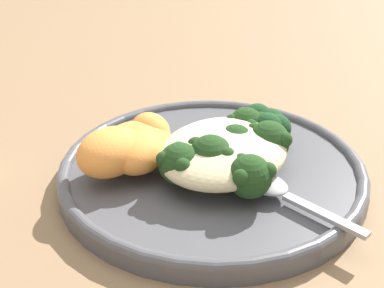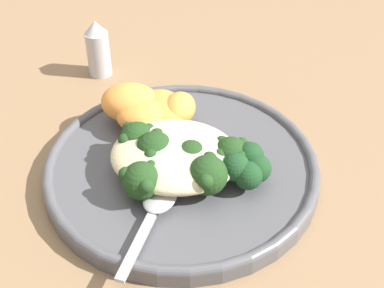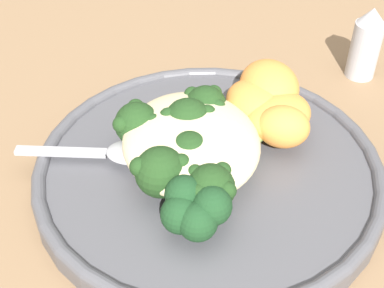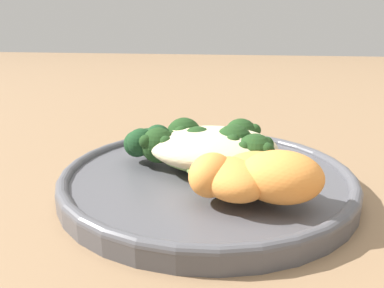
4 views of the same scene
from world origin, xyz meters
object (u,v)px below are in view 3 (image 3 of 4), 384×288
object	(u,v)px
broccoli_stalk_1	(196,127)
broccoli_stalk_3	(198,153)
broccoli_stalk_4	(181,166)
kale_tuft	(196,207)
broccoli_stalk_2	(154,129)
sweet_potato_chunk_0	(255,104)
sweet_potato_chunk_2	(269,87)
plate	(209,168)
broccoli_stalk_0	(209,113)
sweet_potato_chunk_1	(278,116)
sweet_potato_chunk_3	(283,127)
quinoa_mound	(191,141)
spoon	(120,152)
broccoli_stalk_5	(213,184)
salt_shaker	(366,43)

from	to	relation	value
broccoli_stalk_1	broccoli_stalk_3	xyz separation A→B (m)	(0.03, -0.00, -0.00)
broccoli_stalk_4	kale_tuft	distance (m)	0.04
broccoli_stalk_2	sweet_potato_chunk_0	bearing A→B (deg)	-144.13
sweet_potato_chunk_0	sweet_potato_chunk_2	distance (m)	0.03
sweet_potato_chunk_0	kale_tuft	world-z (taller)	same
plate	broccoli_stalk_0	xyz separation A→B (m)	(-0.04, 0.01, 0.03)
sweet_potato_chunk_0	sweet_potato_chunk_1	xyz separation A→B (m)	(0.02, 0.02, -0.00)
sweet_potato_chunk_1	sweet_potato_chunk_3	distance (m)	0.02
quinoa_mound	spoon	xyz separation A→B (m)	(-0.01, -0.06, -0.01)
quinoa_mound	broccoli_stalk_3	size ratio (longest dim) A/B	1.67
broccoli_stalk_0	broccoli_stalk_4	distance (m)	0.07
broccoli_stalk_0	spoon	world-z (taller)	broccoli_stalk_0
kale_tuft	sweet_potato_chunk_2	bearing A→B (deg)	147.91
plate	broccoli_stalk_1	bearing A→B (deg)	-158.30
sweet_potato_chunk_3	quinoa_mound	bearing A→B (deg)	-84.07
sweet_potato_chunk_2	spoon	world-z (taller)	sweet_potato_chunk_2
broccoli_stalk_5	sweet_potato_chunk_2	size ratio (longest dim) A/B	1.19
plate	broccoli_stalk_3	bearing A→B (deg)	-46.29
broccoli_stalk_1	sweet_potato_chunk_1	bearing A→B (deg)	-137.13
broccoli_stalk_4	sweet_potato_chunk_1	world-z (taller)	broccoli_stalk_4
salt_shaker	sweet_potato_chunk_2	bearing A→B (deg)	-59.38
sweet_potato_chunk_1	salt_shaker	bearing A→B (deg)	132.07
sweet_potato_chunk_3	kale_tuft	world-z (taller)	sweet_potato_chunk_3
broccoli_stalk_5	broccoli_stalk_3	bearing A→B (deg)	-142.74
spoon	sweet_potato_chunk_2	bearing A→B (deg)	-148.54
broccoli_stalk_2	kale_tuft	xyz separation A→B (m)	(0.09, 0.02, 0.00)
plate	sweet_potato_chunk_3	world-z (taller)	sweet_potato_chunk_3
kale_tuft	plate	bearing A→B (deg)	163.61
sweet_potato_chunk_1	plate	bearing A→B (deg)	-64.73
broccoli_stalk_0	spoon	size ratio (longest dim) A/B	0.64
plate	broccoli_stalk_2	bearing A→B (deg)	-120.15
kale_tuft	salt_shaker	bearing A→B (deg)	135.20
broccoli_stalk_0	broccoli_stalk_3	xyz separation A→B (m)	(0.05, -0.02, -0.00)
plate	broccoli_stalk_4	bearing A→B (deg)	-47.71
broccoli_stalk_5	sweet_potato_chunk_0	xyz separation A→B (m)	(-0.10, 0.05, -0.00)
quinoa_mound	sweet_potato_chunk_0	distance (m)	0.08
sweet_potato_chunk_0	sweet_potato_chunk_3	distance (m)	0.04
sweet_potato_chunk_0	spoon	bearing A→B (deg)	-73.70
broccoli_stalk_2	spoon	xyz separation A→B (m)	(0.01, -0.03, -0.01)
broccoli_stalk_1	broccoli_stalk_5	world-z (taller)	broccoli_stalk_1
plate	broccoli_stalk_0	bearing A→B (deg)	171.65
sweet_potato_chunk_0	broccoli_stalk_0	bearing A→B (deg)	-78.40
kale_tuft	spoon	distance (m)	0.10
broccoli_stalk_4	salt_shaker	bearing A→B (deg)	-169.96
broccoli_stalk_0	sweet_potato_chunk_3	world-z (taller)	broccoli_stalk_0
sweet_potato_chunk_2	salt_shaker	xyz separation A→B (m)	(-0.07, 0.12, -0.00)
broccoli_stalk_2	sweet_potato_chunk_2	bearing A→B (deg)	-137.07
broccoli_stalk_0	kale_tuft	xyz separation A→B (m)	(0.11, -0.03, -0.00)
plate	sweet_potato_chunk_0	distance (m)	0.08
spoon	broccoli_stalk_1	bearing A→B (deg)	-163.71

